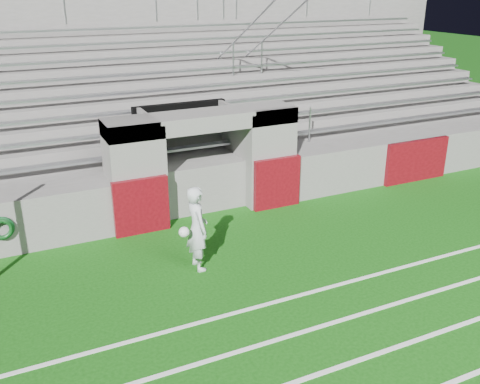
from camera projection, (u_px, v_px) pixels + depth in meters
ground at (269, 273)px, 10.90m from camera, size 90.00×90.00×0.00m
stadium_structure at (152, 118)px, 17.06m from camera, size 26.00×8.48×5.42m
goalkeeper_with_ball at (197, 228)px, 10.79m from camera, size 0.68×0.67×1.79m
hose_coil at (1, 229)px, 11.19m from camera, size 0.53×0.14×0.53m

